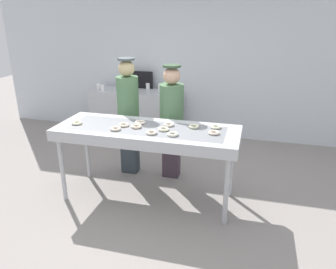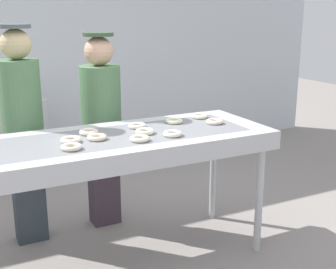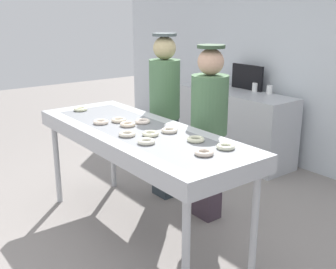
# 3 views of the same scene
# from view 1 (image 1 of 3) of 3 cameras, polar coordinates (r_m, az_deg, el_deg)

# --- Properties ---
(ground_plane) EXTENTS (16.00, 16.00, 0.00)m
(ground_plane) POSITION_cam_1_polar(r_m,az_deg,el_deg) (4.50, -3.42, -10.72)
(ground_plane) COLOR gray
(back_wall) EXTENTS (8.00, 0.12, 3.10)m
(back_wall) POSITION_cam_1_polar(r_m,az_deg,el_deg) (6.41, 3.76, 13.49)
(back_wall) COLOR silver
(back_wall) RESTS_ON ground
(fryer_conveyor) EXTENTS (2.28, 0.82, 0.98)m
(fryer_conveyor) POSITION_cam_1_polar(r_m,az_deg,el_deg) (4.10, -3.68, 0.17)
(fryer_conveyor) COLOR #B7BABF
(fryer_conveyor) RESTS_ON ground
(sugar_donut_0) EXTENTS (0.17, 0.17, 0.03)m
(sugar_donut_0) POSITION_cam_1_polar(r_m,az_deg,el_deg) (4.09, -5.50, 1.41)
(sugar_donut_0) COLOR #F8E1C2
(sugar_donut_0) RESTS_ON fryer_conveyor
(sugar_donut_1) EXTENTS (0.15, 0.15, 0.03)m
(sugar_donut_1) POSITION_cam_1_polar(r_m,az_deg,el_deg) (4.04, -9.09, 1.00)
(sugar_donut_1) COLOR #F7E1CA
(sugar_donut_1) RESTS_ON fryer_conveyor
(sugar_donut_2) EXTENTS (0.16, 0.16, 0.03)m
(sugar_donut_2) POSITION_cam_1_polar(r_m,az_deg,el_deg) (4.17, -7.70, 1.67)
(sugar_donut_2) COLOR #F6E4C7
(sugar_donut_2) RESTS_ON fryer_conveyor
(sugar_donut_3) EXTENTS (0.18, 0.18, 0.03)m
(sugar_donut_3) POSITION_cam_1_polar(r_m,az_deg,el_deg) (4.24, -4.85, 2.11)
(sugar_donut_3) COLOR white
(sugar_donut_3) RESTS_ON fryer_conveyor
(sugar_donut_4) EXTENTS (0.17, 0.17, 0.03)m
(sugar_donut_4) POSITION_cam_1_polar(r_m,az_deg,el_deg) (3.81, 0.82, 0.07)
(sugar_donut_4) COLOR white
(sugar_donut_4) RESTS_ON fryer_conveyor
(sugar_donut_5) EXTENTS (0.19, 0.19, 0.03)m
(sugar_donut_5) POSITION_cam_1_polar(r_m,az_deg,el_deg) (3.90, 7.95, 0.32)
(sugar_donut_5) COLOR #F9E2CC
(sugar_donut_5) RESTS_ON fryer_conveyor
(sugar_donut_6) EXTENTS (0.14, 0.14, 0.03)m
(sugar_donut_6) POSITION_cam_1_polar(r_m,az_deg,el_deg) (4.36, -15.52, 1.96)
(sugar_donut_6) COLOR #F0F0C3
(sugar_donut_6) RESTS_ON fryer_conveyor
(sugar_donut_7) EXTENTS (0.18, 0.18, 0.03)m
(sugar_donut_7) POSITION_cam_1_polar(r_m,az_deg,el_deg) (4.08, 4.48, 1.41)
(sugar_donut_7) COLOR #EBEBC4
(sugar_donut_7) RESTS_ON fryer_conveyor
(sugar_donut_8) EXTENTS (0.19, 0.19, 0.03)m
(sugar_donut_8) POSITION_cam_1_polar(r_m,az_deg,el_deg) (3.98, -0.76, 0.95)
(sugar_donut_8) COLOR #F5F0CC
(sugar_donut_8) RESTS_ON fryer_conveyor
(sugar_donut_9) EXTENTS (0.16, 0.16, 0.03)m
(sugar_donut_9) POSITION_cam_1_polar(r_m,az_deg,el_deg) (4.14, 0.13, 1.74)
(sugar_donut_9) COLOR #EFE1CA
(sugar_donut_9) RESTS_ON fryer_conveyor
(sugar_donut_10) EXTENTS (0.19, 0.19, 0.03)m
(sugar_donut_10) POSITION_cam_1_polar(r_m,az_deg,el_deg) (3.87, -2.89, 0.35)
(sugar_donut_10) COLOR #F3E5CC
(sugar_donut_10) RESTS_ON fryer_conveyor
(sugar_donut_11) EXTENTS (0.19, 0.19, 0.03)m
(sugar_donut_11) POSITION_cam_1_polar(r_m,az_deg,el_deg) (4.10, 8.28, 1.33)
(sugar_donut_11) COLOR #ECEECA
(sugar_donut_11) RESTS_ON fryer_conveyor
(worker_baker) EXTENTS (0.34, 0.34, 1.66)m
(worker_baker) POSITION_cam_1_polar(r_m,az_deg,el_deg) (4.67, 0.63, 3.35)
(worker_baker) COLOR #3D2F3A
(worker_baker) RESTS_ON ground
(worker_assistant) EXTENTS (0.31, 0.31, 1.73)m
(worker_assistant) POSITION_cam_1_polar(r_m,az_deg,el_deg) (4.84, -6.89, 4.12)
(worker_assistant) COLOR #2D373E
(worker_assistant) RESTS_ON ground
(prep_counter) EXTENTS (1.76, 0.57, 0.92)m
(prep_counter) POSITION_cam_1_polar(r_m,az_deg,el_deg) (6.46, -5.43, 3.59)
(prep_counter) COLOR #B7BABF
(prep_counter) RESTS_ON ground
(paper_cup_0) EXTENTS (0.07, 0.07, 0.11)m
(paper_cup_0) POSITION_cam_1_polar(r_m,az_deg,el_deg) (6.19, -7.37, 7.72)
(paper_cup_0) COLOR white
(paper_cup_0) RESTS_ON prep_counter
(paper_cup_1) EXTENTS (0.07, 0.07, 0.11)m
(paper_cup_1) POSITION_cam_1_polar(r_m,az_deg,el_deg) (6.46, -3.52, 8.38)
(paper_cup_1) COLOR white
(paper_cup_1) RESTS_ON prep_counter
(paper_cup_2) EXTENTS (0.07, 0.07, 0.11)m
(paper_cup_2) POSITION_cam_1_polar(r_m,az_deg,el_deg) (6.39, -1.42, 8.27)
(paper_cup_2) COLOR white
(paper_cup_2) RESTS_ON prep_counter
(paper_cup_3) EXTENTS (0.07, 0.07, 0.11)m
(paper_cup_3) POSITION_cam_1_polar(r_m,az_deg,el_deg) (6.42, -11.26, 7.95)
(paper_cup_3) COLOR white
(paper_cup_3) RESTS_ON prep_counter
(paper_cup_4) EXTENTS (0.07, 0.07, 0.11)m
(paper_cup_4) POSITION_cam_1_polar(r_m,az_deg,el_deg) (6.55, -11.95, 8.14)
(paper_cup_4) COLOR white
(paper_cup_4) RESTS_ON prep_counter
(menu_display) EXTENTS (0.52, 0.04, 0.33)m
(menu_display) POSITION_cam_1_polar(r_m,az_deg,el_deg) (6.52, -4.89, 9.44)
(menu_display) COLOR black
(menu_display) RESTS_ON prep_counter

